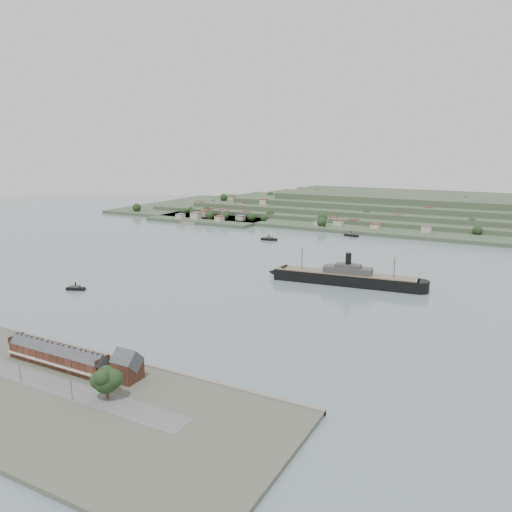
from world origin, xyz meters
The scene contains 10 objects.
ground centered at (0.00, 0.00, 0.00)m, with size 1400.00×1400.00×0.00m, color slate.
near_shore centered at (0.00, -186.75, 1.01)m, with size 220.00×80.00×2.60m.
terrace_row centered at (-10.00, -168.02, 6.84)m, with size 55.60×9.80×11.07m.
gabled_building centered at (27.50, -164.00, 8.19)m, with size 10.40×10.18×14.09m.
far_peninsula centered at (27.91, 393.10, 11.88)m, with size 760.00×309.00×30.00m.
steamship centered at (56.23, 27.33, 5.19)m, with size 117.19×26.04×28.13m.
tugboat centered at (-101.25, -74.59, 1.44)m, with size 13.49×8.20×5.91m.
ferry_west centered at (-65.93, 155.05, 1.59)m, with size 18.19×8.15×6.59m.
ferry_east centered at (3.98, 218.54, 1.49)m, with size 17.06×7.42×6.19m.
fig_tree centered at (31.97, -180.55, 10.27)m, with size 12.14×10.52×13.55m.
Camera 1 is at (166.60, -309.53, 98.89)m, focal length 35.00 mm.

